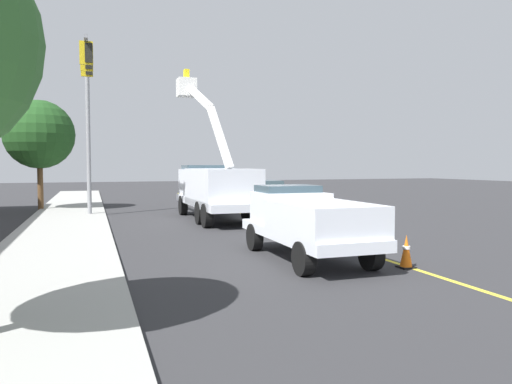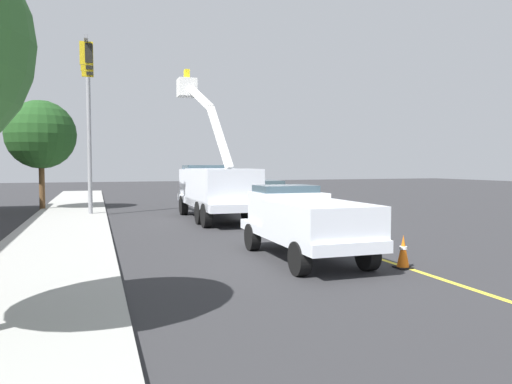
{
  "view_description": "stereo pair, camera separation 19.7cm",
  "coord_description": "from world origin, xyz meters",
  "views": [
    {
      "loc": [
        -21.01,
        8.27,
        2.68
      ],
      "look_at": [
        0.59,
        0.39,
        1.4
      ],
      "focal_mm": 33.72,
      "sensor_mm": 36.0,
      "label": 1
    },
    {
      "loc": [
        -21.08,
        8.09,
        2.68
      ],
      "look_at": [
        0.59,
        0.39,
        1.4
      ],
      "focal_mm": 33.72,
      "sensor_mm": 36.0,
      "label": 2
    }
  ],
  "objects": [
    {
      "name": "ground",
      "position": [
        0.0,
        0.0,
        0.0
      ],
      "size": [
        120.0,
        120.0,
        0.0
      ],
      "primitive_type": "plane",
      "color": "#2D2D30"
    },
    {
      "name": "traffic_cone_mid_front",
      "position": [
        -5.08,
        0.09,
        0.39
      ],
      "size": [
        0.4,
        0.4,
        0.78
      ],
      "color": "black",
      "rests_on": "ground"
    },
    {
      "name": "traffic_signal_mast",
      "position": [
        4.26,
        7.88,
        6.19
      ],
      "size": [
        5.32,
        0.62,
        8.95
      ],
      "color": "gray",
      "rests_on": "ground"
    },
    {
      "name": "street_tree_right",
      "position": [
        9.96,
        10.54,
        4.48
      ],
      "size": [
        4.03,
        4.03,
        6.51
      ],
      "color": "brown",
      "rests_on": "ground"
    },
    {
      "name": "sidewalk_far_side",
      "position": [
        0.17,
        8.98,
        0.06
      ],
      "size": [
        60.06,
        4.73,
        0.12
      ],
      "primitive_type": "cube",
      "rotation": [
        0.0,
        0.0,
        -0.02
      ],
      "color": "#9E9E99",
      "rests_on": "ground"
    },
    {
      "name": "utility_bucket_truck",
      "position": [
        1.93,
        2.07,
        1.62
      ],
      "size": [
        8.25,
        2.93,
        7.51
      ],
      "color": "white",
      "rests_on": "ground"
    },
    {
      "name": "lane_centre_stripe",
      "position": [
        0.0,
        0.0,
        0.0
      ],
      "size": [
        49.99,
        1.11,
        0.01
      ],
      "primitive_type": "cube",
      "rotation": [
        0.0,
        0.0,
        -0.02
      ],
      "color": "yellow",
      "rests_on": "ground"
    },
    {
      "name": "passing_minivan",
      "position": [
        8.83,
        -3.13,
        0.97
      ],
      "size": [
        4.84,
        2.02,
        1.69
      ],
      "color": "tan",
      "rests_on": "ground"
    },
    {
      "name": "traffic_cone_trailing",
      "position": [
        6.26,
        0.33,
        0.38
      ],
      "size": [
        0.4,
        0.4,
        0.76
      ],
      "color": "black",
      "rests_on": "ground"
    },
    {
      "name": "service_pickup_truck",
      "position": [
        -8.77,
        2.25,
        1.12
      ],
      "size": [
        5.64,
        2.28,
        2.06
      ],
      "color": "white",
      "rests_on": "ground"
    },
    {
      "name": "traffic_cone_leading",
      "position": [
        -10.68,
        0.32,
        0.43
      ],
      "size": [
        0.4,
        0.4,
        0.87
      ],
      "color": "black",
      "rests_on": "ground"
    },
    {
      "name": "traffic_cone_mid_rear",
      "position": [
        0.76,
        0.33,
        0.44
      ],
      "size": [
        0.4,
        0.4,
        0.89
      ],
      "color": "black",
      "rests_on": "ground"
    }
  ]
}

